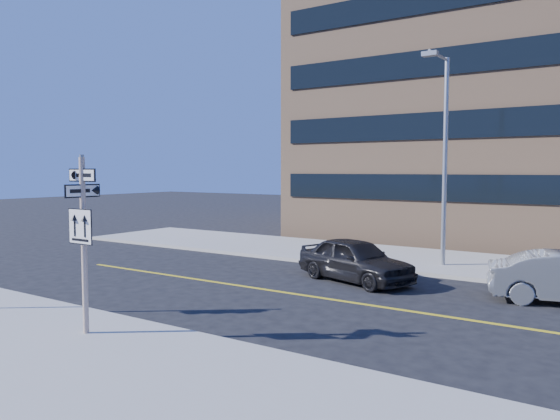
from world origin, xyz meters
The scene contains 5 objects.
ground centered at (0.00, 0.00, 0.00)m, with size 120.00×120.00×0.00m, color black.
sign_pole centered at (0.00, -2.51, 2.44)m, with size 0.92×0.92×4.06m.
parked_car_a centered at (2.25, 6.78, 0.76)m, with size 4.47×1.80×1.52m, color black.
streetlight_a centered at (4.00, 10.76, 4.76)m, with size 0.55×2.25×8.00m.
building_brick centered at (2.00, 25.00, 9.00)m, with size 18.00×18.00×18.00m, color #A77F5C.
Camera 1 is at (10.48, -10.19, 3.87)m, focal length 35.00 mm.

